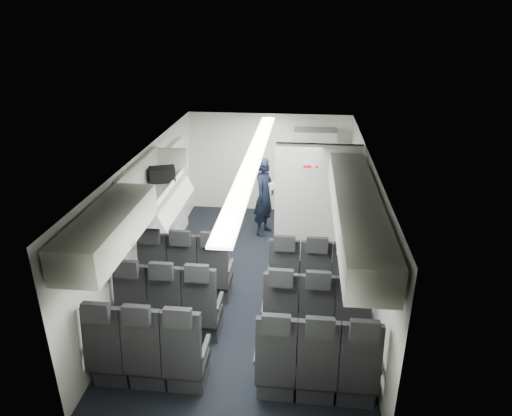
% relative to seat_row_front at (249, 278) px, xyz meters
% --- Properties ---
extents(cabin_shell, '(3.41, 6.01, 2.16)m').
position_rel_seat_row_front_xyz_m(cabin_shell, '(0.00, 0.53, 0.72)').
color(cabin_shell, black).
rests_on(cabin_shell, ground).
extents(seat_row_front, '(3.33, 0.56, 1.24)m').
position_rel_seat_row_front_xyz_m(seat_row_front, '(0.00, 0.00, 0.00)').
color(seat_row_front, black).
rests_on(seat_row_front, cabin_shell).
extents(seat_row_mid, '(3.33, 0.56, 1.24)m').
position_rel_seat_row_front_xyz_m(seat_row_mid, '(0.00, -0.90, 0.00)').
color(seat_row_mid, black).
rests_on(seat_row_mid, cabin_shell).
extents(seat_row_rear, '(3.33, 0.56, 1.24)m').
position_rel_seat_row_front_xyz_m(seat_row_rear, '(0.00, -1.80, 0.00)').
color(seat_row_rear, black).
rests_on(seat_row_rear, cabin_shell).
extents(overhead_bin_left_rear, '(0.53, 1.80, 0.40)m').
position_rel_seat_row_front_xyz_m(overhead_bin_left_rear, '(-1.40, -1.47, 1.46)').
color(overhead_bin_left_rear, silver).
rests_on(overhead_bin_left_rear, cabin_shell).
extents(overhead_bin_left_front_open, '(0.64, 1.70, 0.72)m').
position_rel_seat_row_front_xyz_m(overhead_bin_left_front_open, '(-1.44, 0.28, 1.33)').
color(overhead_bin_left_front_open, '#9E9E93').
rests_on(overhead_bin_left_front_open, cabin_shell).
extents(overhead_bin_right_rear, '(0.53, 1.80, 0.40)m').
position_rel_seat_row_front_xyz_m(overhead_bin_right_rear, '(1.40, -1.47, 1.46)').
color(overhead_bin_right_rear, silver).
rests_on(overhead_bin_right_rear, cabin_shell).
extents(overhead_bin_right_front, '(0.53, 1.70, 0.40)m').
position_rel_seat_row_front_xyz_m(overhead_bin_right_front, '(1.40, 0.28, 1.46)').
color(overhead_bin_right_front, silver).
rests_on(overhead_bin_right_front, cabin_shell).
extents(bulkhead_partition, '(1.40, 0.15, 2.13)m').
position_rel_seat_row_front_xyz_m(bulkhead_partition, '(0.98, 1.33, 0.67)').
color(bulkhead_partition, silver).
rests_on(bulkhead_partition, cabin_shell).
extents(galley_unit, '(0.85, 0.52, 1.90)m').
position_rel_seat_row_front_xyz_m(galley_unit, '(0.95, 3.25, 0.55)').
color(galley_unit, '#939399').
rests_on(galley_unit, cabin_shell).
extents(boarding_door, '(0.12, 1.27, 1.86)m').
position_rel_seat_row_front_xyz_m(boarding_door, '(-1.64, 2.09, 0.55)').
color(boarding_door, silver).
rests_on(boarding_door, cabin_shell).
extents(flight_attendant, '(0.55, 0.66, 1.56)m').
position_rel_seat_row_front_xyz_m(flight_attendant, '(0.01, 2.36, 0.38)').
color(flight_attendant, black).
rests_on(flight_attendant, ground).
extents(carry_on_bag, '(0.46, 0.39, 0.23)m').
position_rel_seat_row_front_xyz_m(carry_on_bag, '(-1.41, 0.61, 1.37)').
color(carry_on_bag, black).
rests_on(carry_on_bag, overhead_bin_left_front_open).
extents(papers, '(0.20, 0.10, 0.14)m').
position_rel_seat_row_front_xyz_m(papers, '(0.20, 2.31, 0.64)').
color(papers, white).
rests_on(papers, flight_attendant).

